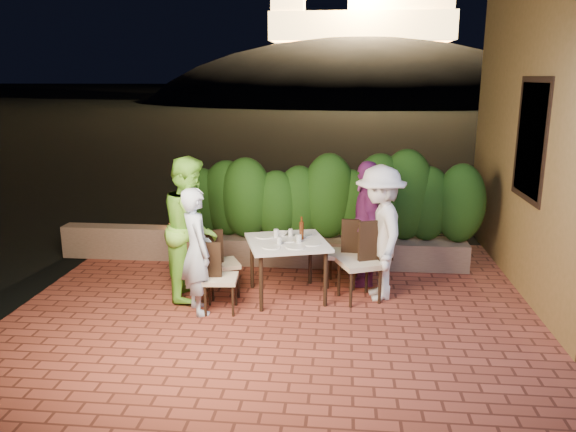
# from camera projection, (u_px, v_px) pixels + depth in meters

# --- Properties ---
(ground) EXTENTS (400.00, 400.00, 0.00)m
(ground) POSITION_uv_depth(u_px,v_px,m) (300.00, 330.00, 6.36)
(ground) COLOR black
(ground) RESTS_ON ground
(terrace_floor) EXTENTS (7.00, 6.00, 0.15)m
(terrace_floor) POSITION_uv_depth(u_px,v_px,m) (303.00, 316.00, 6.85)
(terrace_floor) COLOR brown
(terrace_floor) RESTS_ON ground
(window_pane) EXTENTS (0.08, 1.00, 1.40)m
(window_pane) POSITION_uv_depth(u_px,v_px,m) (533.00, 140.00, 7.04)
(window_pane) COLOR black
(window_pane) RESTS_ON building_wall
(window_frame) EXTENTS (0.06, 1.15, 1.55)m
(window_frame) POSITION_uv_depth(u_px,v_px,m) (533.00, 140.00, 7.04)
(window_frame) COLOR black
(window_frame) RESTS_ON building_wall
(planter) EXTENTS (4.20, 0.55, 0.40)m
(planter) POSITION_uv_depth(u_px,v_px,m) (325.00, 251.00, 8.50)
(planter) COLOR #785E4C
(planter) RESTS_ON ground
(hedge) EXTENTS (4.00, 0.70, 1.10)m
(hedge) POSITION_uv_depth(u_px,v_px,m) (326.00, 203.00, 8.32)
(hedge) COLOR #1A3F11
(hedge) RESTS_ON planter
(parapet) EXTENTS (2.20, 0.30, 0.50)m
(parapet) POSITION_uv_depth(u_px,v_px,m) (133.00, 242.00, 8.78)
(parapet) COLOR #785E4C
(parapet) RESTS_ON ground
(hill) EXTENTS (52.00, 40.00, 22.00)m
(hill) POSITION_uv_depth(u_px,v_px,m) (358.00, 136.00, 65.05)
(hill) COLOR black
(hill) RESTS_ON ground
(fortress) EXTENTS (26.00, 8.00, 8.00)m
(fortress) POSITION_uv_depth(u_px,v_px,m) (362.00, 3.00, 61.53)
(fortress) COLOR #FFCC7A
(fortress) RESTS_ON hill
(dining_table) EXTENTS (1.21, 1.21, 0.75)m
(dining_table) POSITION_uv_depth(u_px,v_px,m) (287.00, 269.00, 7.18)
(dining_table) COLOR white
(dining_table) RESTS_ON ground
(plate_nw) EXTENTS (0.23, 0.23, 0.01)m
(plate_nw) POSITION_uv_depth(u_px,v_px,m) (272.00, 247.00, 6.83)
(plate_nw) COLOR white
(plate_nw) RESTS_ON dining_table
(plate_sw) EXTENTS (0.24, 0.24, 0.01)m
(plate_sw) POSITION_uv_depth(u_px,v_px,m) (265.00, 236.00, 7.27)
(plate_sw) COLOR white
(plate_sw) RESTS_ON dining_table
(plate_ne) EXTENTS (0.25, 0.25, 0.01)m
(plate_ne) POSITION_uv_depth(u_px,v_px,m) (311.00, 243.00, 6.96)
(plate_ne) COLOR white
(plate_ne) RESTS_ON dining_table
(plate_se) EXTENTS (0.22, 0.22, 0.01)m
(plate_se) POSITION_uv_depth(u_px,v_px,m) (304.00, 235.00, 7.34)
(plate_se) COLOR white
(plate_se) RESTS_ON dining_table
(plate_centre) EXTENTS (0.25, 0.25, 0.01)m
(plate_centre) POSITION_uv_depth(u_px,v_px,m) (288.00, 240.00, 7.12)
(plate_centre) COLOR white
(plate_centre) RESTS_ON dining_table
(plate_front) EXTENTS (0.24, 0.24, 0.01)m
(plate_front) POSITION_uv_depth(u_px,v_px,m) (295.00, 247.00, 6.83)
(plate_front) COLOR white
(plate_front) RESTS_ON dining_table
(glass_nw) EXTENTS (0.06, 0.06, 0.10)m
(glass_nw) POSITION_uv_depth(u_px,v_px,m) (279.00, 241.00, 6.92)
(glass_nw) COLOR silver
(glass_nw) RESTS_ON dining_table
(glass_sw) EXTENTS (0.06, 0.06, 0.11)m
(glass_sw) POSITION_uv_depth(u_px,v_px,m) (276.00, 233.00, 7.23)
(glass_sw) COLOR silver
(glass_sw) RESTS_ON dining_table
(glass_ne) EXTENTS (0.06, 0.06, 0.11)m
(glass_ne) POSITION_uv_depth(u_px,v_px,m) (299.00, 239.00, 6.98)
(glass_ne) COLOR silver
(glass_ne) RESTS_ON dining_table
(glass_se) EXTENTS (0.06, 0.06, 0.10)m
(glass_se) POSITION_uv_depth(u_px,v_px,m) (291.00, 233.00, 7.27)
(glass_se) COLOR silver
(glass_se) RESTS_ON dining_table
(beer_bottle) EXTENTS (0.06, 0.06, 0.30)m
(beer_bottle) POSITION_uv_depth(u_px,v_px,m) (302.00, 228.00, 7.12)
(beer_bottle) COLOR #49200C
(beer_bottle) RESTS_ON dining_table
(bowl) EXTENTS (0.20, 0.20, 0.04)m
(bowl) POSITION_uv_depth(u_px,v_px,m) (280.00, 234.00, 7.34)
(bowl) COLOR white
(bowl) RESTS_ON dining_table
(chair_left_front) EXTENTS (0.43, 0.43, 0.86)m
(chair_left_front) POSITION_uv_depth(u_px,v_px,m) (220.00, 277.00, 6.73)
(chair_left_front) COLOR black
(chair_left_front) RESTS_ON ground
(chair_left_back) EXTENTS (0.54, 0.54, 0.88)m
(chair_left_back) POSITION_uv_depth(u_px,v_px,m) (222.00, 262.00, 7.23)
(chair_left_back) COLOR black
(chair_left_back) RESTS_ON ground
(chair_right_front) EXTENTS (0.62, 0.62, 1.03)m
(chair_right_front) POSITION_uv_depth(u_px,v_px,m) (360.00, 261.00, 7.04)
(chair_right_front) COLOR black
(chair_right_front) RESTS_ON ground
(chair_right_back) EXTENTS (0.46, 0.46, 0.93)m
(chair_right_back) POSITION_uv_depth(u_px,v_px,m) (343.00, 252.00, 7.56)
(chair_right_back) COLOR black
(chair_right_back) RESTS_ON ground
(diner_blue) EXTENTS (0.61, 0.67, 1.53)m
(diner_blue) POSITION_uv_depth(u_px,v_px,m) (197.00, 251.00, 6.64)
(diner_blue) COLOR silver
(diner_blue) RESTS_ON ground
(diner_green) EXTENTS (0.78, 0.95, 1.82)m
(diner_green) POSITION_uv_depth(u_px,v_px,m) (191.00, 227.00, 7.12)
(diner_green) COLOR #88E246
(diner_green) RESTS_ON ground
(diner_white) EXTENTS (0.80, 1.19, 1.72)m
(diner_white) POSITION_uv_depth(u_px,v_px,m) (380.00, 233.00, 7.05)
(diner_white) COLOR white
(diner_white) RESTS_ON ground
(diner_purple) EXTENTS (0.51, 1.03, 1.70)m
(diner_purple) POSITION_uv_depth(u_px,v_px,m) (366.00, 223.00, 7.55)
(diner_purple) COLOR #7A2872
(diner_purple) RESTS_ON ground
(parapet_lamp) EXTENTS (0.10, 0.10, 0.14)m
(parapet_lamp) POSITION_uv_depth(u_px,v_px,m) (173.00, 223.00, 8.64)
(parapet_lamp) COLOR orange
(parapet_lamp) RESTS_ON parapet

